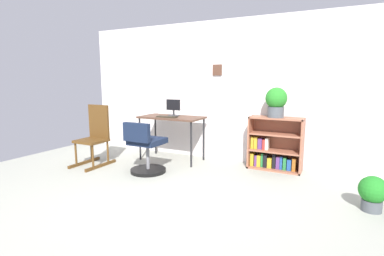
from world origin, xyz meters
TOP-DOWN VIEW (x-y plane):
  - ground_plane at (0.00, 0.00)m, footprint 6.24×6.24m
  - wall_back at (-0.00, 2.15)m, footprint 5.20×0.12m
  - desk at (-0.66, 1.68)m, footprint 1.06×0.54m
  - monitor at (-0.67, 1.76)m, footprint 0.26×0.20m
  - keyboard at (-0.67, 1.54)m, footprint 0.34×0.13m
  - office_chair at (-0.63, 0.88)m, footprint 0.52×0.55m
  - rocking_chair at (-1.62, 0.89)m, footprint 0.42×0.64m
  - bookshelf_low at (0.98, 1.95)m, footprint 0.79×0.30m
  - potted_plant_on_shelf at (0.99, 1.90)m, footprint 0.31×0.31m
  - potted_plant_floor at (2.21, 0.92)m, footprint 0.28×0.28m

SIDE VIEW (x-z plane):
  - ground_plane at x=0.00m, z-range 0.00..0.00m
  - potted_plant_floor at x=2.21m, z-range 0.02..0.39m
  - office_chair at x=-0.63m, z-range -0.05..0.72m
  - bookshelf_low at x=0.98m, z-range -0.05..0.75m
  - rocking_chair at x=-1.62m, z-range 0.00..0.95m
  - desk at x=-0.66m, z-range 0.31..1.05m
  - keyboard at x=-0.67m, z-range 0.75..0.76m
  - monitor at x=-0.67m, z-range 0.74..1.02m
  - potted_plant_on_shelf at x=0.99m, z-range 0.82..1.26m
  - wall_back at x=0.00m, z-range 0.00..2.31m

